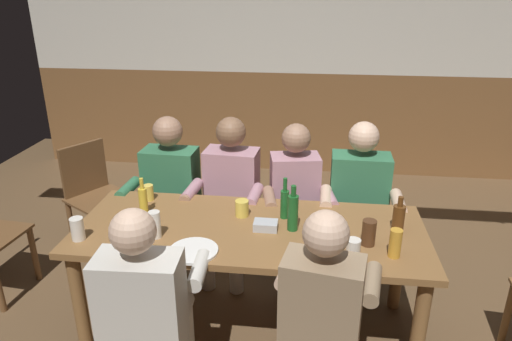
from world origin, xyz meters
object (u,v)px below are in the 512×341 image
object	(u,v)px
pint_glass_5	(242,208)
person_5	(323,313)
person_3	(359,198)
chair_empty_near_right	(95,193)
plate_0	(194,251)
person_2	(296,197)
pint_glass_1	(395,243)
pint_glass_4	(155,225)
dining_table	(250,242)
pint_glass_6	(353,250)
bottle_1	(399,217)
pint_glass_3	(149,193)
bottle_2	(285,203)
person_0	(168,189)
person_4	(147,301)
pint_glass_2	(77,229)
person_1	(230,191)
pint_glass_0	(369,233)
bottle_0	(143,200)
bottle_3	(293,212)
condiment_caddy	(266,225)

from	to	relation	value
pint_glass_5	person_5	bearing A→B (deg)	-57.60
person_3	chair_empty_near_right	size ratio (longest dim) A/B	1.37
plate_0	person_2	bearing A→B (deg)	61.64
pint_glass_1	person_5	bearing A→B (deg)	-131.57
person_5	pint_glass_4	world-z (taller)	person_5
dining_table	pint_glass_6	world-z (taller)	pint_glass_6
bottle_1	pint_glass_3	bearing A→B (deg)	172.14
bottle_2	person_0	bearing A→B (deg)	151.49
dining_table	plate_0	world-z (taller)	plate_0
person_0	pint_glass_1	xyz separation A→B (m)	(1.50, -0.86, 0.15)
person_2	bottle_2	size ratio (longest dim) A/B	4.46
person_5	pint_glass_6	bearing A→B (deg)	76.56
person_2	pint_glass_3	bearing A→B (deg)	9.41
person_3	person_4	world-z (taller)	person_3
pint_glass_2	pint_glass_6	xyz separation A→B (m)	(1.52, -0.04, -0.00)
plate_0	pint_glass_6	distance (m)	0.84
person_1	plate_0	world-z (taller)	person_1
dining_table	pint_glass_5	xyz separation A→B (m)	(-0.07, 0.15, 0.15)
bottle_1	pint_glass_6	world-z (taller)	bottle_1
person_3	pint_glass_3	bearing A→B (deg)	15.24
person_0	pint_glass_6	xyz separation A→B (m)	(1.28, -0.93, 0.14)
person_0	pint_glass_0	bearing A→B (deg)	153.82
pint_glass_4	person_1	bearing A→B (deg)	71.17
dining_table	bottle_0	size ratio (longest dim) A/B	8.59
person_2	chair_empty_near_right	world-z (taller)	person_2
person_0	person_4	xyz separation A→B (m)	(0.28, -1.28, -0.01)
chair_empty_near_right	bottle_1	world-z (taller)	bottle_1
bottle_1	bottle_0	bearing A→B (deg)	179.20
person_4	pint_glass_2	distance (m)	0.67
person_0	person_5	xyz separation A→B (m)	(1.13, -1.27, 0.00)
pint_glass_0	bottle_3	bearing A→B (deg)	164.49
person_1	person_5	world-z (taller)	person_5
bottle_2	pint_glass_4	xyz separation A→B (m)	(-0.71, -0.33, -0.02)
dining_table	condiment_caddy	world-z (taller)	condiment_caddy
chair_empty_near_right	pint_glass_4	distance (m)	1.42
pint_glass_4	bottle_0	bearing A→B (deg)	121.01
person_0	pint_glass_6	size ratio (longest dim) A/B	9.48
plate_0	pint_glass_4	world-z (taller)	pint_glass_4
person_1	person_2	bearing A→B (deg)	-176.34
person_1	pint_glass_3	size ratio (longest dim) A/B	11.45
dining_table	plate_0	bearing A→B (deg)	-131.05
person_0	pint_glass_2	xyz separation A→B (m)	(-0.24, -0.89, 0.14)
plate_0	bottle_3	distance (m)	0.61
person_1	condiment_caddy	distance (m)	0.74
dining_table	pint_glass_4	world-z (taller)	pint_glass_4
condiment_caddy	bottle_1	bearing A→B (deg)	6.47
bottle_2	chair_empty_near_right	bearing A→B (deg)	155.51
pint_glass_3	pint_glass_1	bearing A→B (deg)	-18.69
person_5	bottle_0	distance (m)	1.34
condiment_caddy	bottle_3	size ratio (longest dim) A/B	0.50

